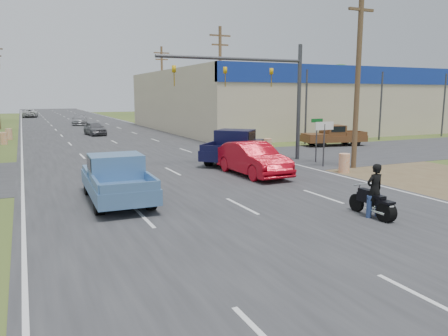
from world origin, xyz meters
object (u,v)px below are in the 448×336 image
distant_car_silver (80,120)px  brown_pickup (332,135)px  navy_pickup (235,146)px  rider (374,192)px  distant_car_grey (95,129)px  distant_car_white (30,113)px  red_convertible (253,159)px  blue_pickup (116,178)px  motorcycle (375,204)px

distant_car_silver → brown_pickup: bearing=-57.3°
navy_pickup → rider: bearing=-51.2°
distant_car_grey → distant_car_white: size_ratio=0.73×
red_convertible → distant_car_silver: bearing=92.6°
distant_car_silver → distant_car_grey: bearing=-83.2°
red_convertible → brown_pickup: 14.74m
brown_pickup → distant_car_white: 61.59m
blue_pickup → distant_car_grey: size_ratio=1.41×
rider → navy_pickup: 12.81m
red_convertible → navy_pickup: size_ratio=0.87×
navy_pickup → distant_car_silver: bearing=141.0°
distant_car_silver → distant_car_white: 25.00m
rider → navy_pickup: size_ratio=0.29×
navy_pickup → distant_car_white: (-10.18, 62.28, -0.24)m
motorcycle → rider: rider is taller
blue_pickup → brown_pickup: blue_pickup is taller
motorcycle → blue_pickup: 9.34m
rider → distant_car_silver: bearing=-86.1°
motorcycle → blue_pickup: blue_pickup is taller
red_convertible → rider: 8.37m
brown_pickup → distant_car_grey: size_ratio=1.34×
navy_pickup → red_convertible: bearing=-60.9°
distant_car_silver → motorcycle: bearing=-77.9°
distant_car_silver → distant_car_white: (-5.62, 24.36, 0.05)m
rider → navy_pickup: navy_pickup is taller
red_convertible → distant_car_white: 67.27m
distant_car_grey → distant_car_white: distant_car_white is taller
red_convertible → motorcycle: red_convertible is taller
red_convertible → distant_car_grey: red_convertible is taller
distant_car_silver → blue_pickup: bearing=-86.7°
distant_car_grey → distant_car_white: bearing=90.5°
motorcycle → navy_pickup: size_ratio=0.35×
brown_pickup → distant_car_white: size_ratio=0.98×
red_convertible → motorcycle: size_ratio=2.50×
rider → brown_pickup: (11.89, 17.10, -0.02)m
navy_pickup → blue_pickup: bearing=-96.5°
red_convertible → distant_car_white: size_ratio=0.94×
navy_pickup → distant_car_silver: 38.19m
navy_pickup → distant_car_white: 63.11m
rider → distant_car_silver: rider is taller
motorcycle → rider: (0.00, 0.04, 0.40)m
navy_pickup → distant_car_white: size_ratio=1.08×
motorcycle → distant_car_grey: 34.58m
brown_pickup → distant_car_grey: brown_pickup is taller
rider → distant_car_white: size_ratio=0.32×
motorcycle → distant_car_white: size_ratio=0.38×
blue_pickup → distant_car_white: 69.21m
navy_pickup → brown_pickup: size_ratio=1.11×
blue_pickup → distant_car_grey: blue_pickup is taller
navy_pickup → brown_pickup: bearing=66.2°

